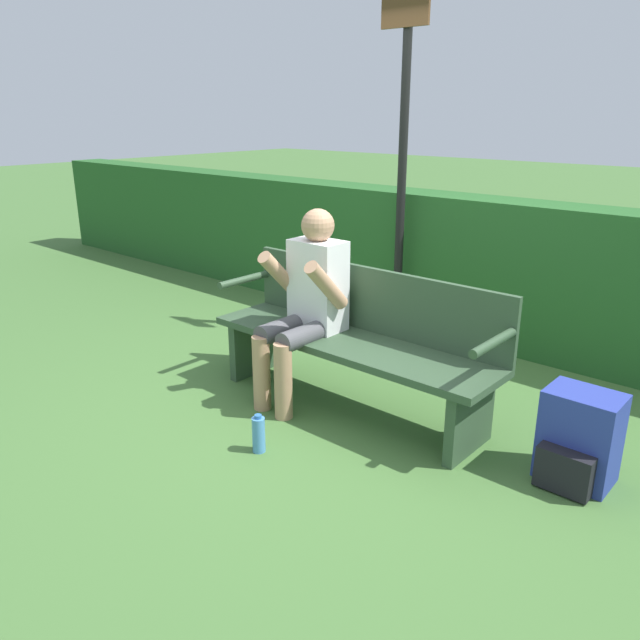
# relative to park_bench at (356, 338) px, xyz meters

# --- Properties ---
(ground_plane) EXTENTS (40.00, 40.00, 0.00)m
(ground_plane) POSITION_rel_park_bench_xyz_m (0.00, -0.07, -0.45)
(ground_plane) COLOR #426B33
(hedge_back) EXTENTS (12.00, 0.42, 1.15)m
(hedge_back) POSITION_rel_park_bench_xyz_m (0.00, 1.63, 0.12)
(hedge_back) COLOR #235623
(hedge_back) RESTS_ON ground
(park_bench) EXTENTS (1.93, 0.50, 0.86)m
(park_bench) POSITION_rel_park_bench_xyz_m (0.00, 0.00, 0.00)
(park_bench) COLOR #334C33
(park_bench) RESTS_ON ground
(person_seated) EXTENTS (0.48, 0.59, 1.22)m
(person_seated) POSITION_rel_park_bench_xyz_m (-0.30, -0.12, 0.22)
(person_seated) COLOR silver
(person_seated) RESTS_ON ground
(backpack) EXTENTS (0.36, 0.34, 0.48)m
(backpack) POSITION_rel_park_bench_xyz_m (1.38, 0.05, -0.22)
(backpack) COLOR #283893
(backpack) RESTS_ON ground
(water_bottle) EXTENTS (0.07, 0.07, 0.22)m
(water_bottle) POSITION_rel_park_bench_xyz_m (-0.03, -0.82, -0.34)
(water_bottle) COLOR #4C8CCC
(water_bottle) RESTS_ON ground
(signpost) EXTENTS (0.41, 0.09, 2.63)m
(signpost) POSITION_rel_park_bench_xyz_m (-0.58, 1.29, 1.03)
(signpost) COLOR black
(signpost) RESTS_ON ground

